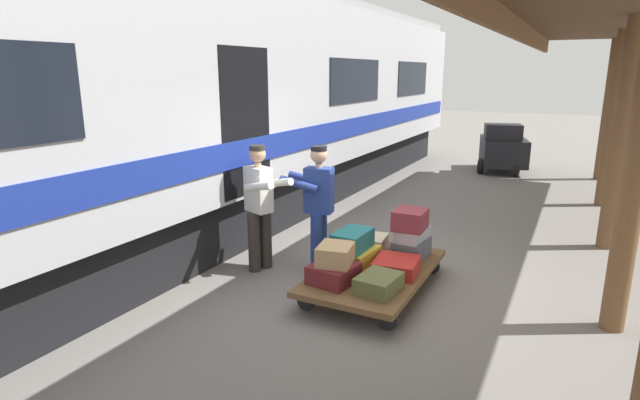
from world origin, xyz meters
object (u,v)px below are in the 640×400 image
Objects in this scene: suitcase_slate_roller at (411,248)px; porter_in_overalls at (317,204)px; porter_by_door at (260,204)px; suitcase_maroon_trunk at (334,273)px; luggage_cart at (375,272)px; suitcase_red_plastic at (396,266)px; suitcase_cream_canvas at (372,243)px; suitcase_burgundy_valise at (410,220)px; suitcase_tan_vintage at (335,255)px; suitcase_teal_softside at (352,240)px; suitcase_yellow_case at (354,257)px; suitcase_olive_duffel at (379,283)px; baggage_tug at (503,149)px; suitcase_gray_aluminum at (412,234)px; train_car at (164,111)px.

porter_in_overalls is at bearing 15.45° from suitcase_slate_roller.
suitcase_maroon_trunk is at bearing 158.82° from porter_by_door.
suitcase_red_plastic reaches higher than luggage_cart.
suitcase_burgundy_valise reaches higher than suitcase_cream_canvas.
suitcase_tan_vintage is 1.24m from suitcase_burgundy_valise.
suitcase_teal_softside is (0.29, 0.04, 0.38)m from luggage_cart.
porter_by_door reaches higher than suitcase_yellow_case.
baggage_tug reaches higher than suitcase_olive_duffel.
suitcase_gray_aluminum is at bearing -164.35° from porter_in_overalls.
train_car is 3.66m from suitcase_yellow_case.
suitcase_tan_vintage is (-0.00, 0.55, 0.21)m from suitcase_yellow_case.
suitcase_yellow_case is at bearing 0.00° from luggage_cart.
train_car is at bearing -4.14° from luggage_cart.
luggage_cart is at bearing 114.96° from suitcase_cream_canvas.
porter_in_overalls is at bearing 26.98° from suitcase_cream_canvas.
suitcase_burgundy_valise is 1.98m from porter_by_door.
train_car is at bearing -4.48° from suitcase_yellow_case.
train_car reaches higher than porter_by_door.
suitcase_olive_duffel is 1.17× the size of suitcase_burgundy_valise.
suitcase_burgundy_valise reaches higher than suitcase_maroon_trunk.
suitcase_yellow_case is at bearing 86.57° from baggage_tug.
train_car is at bearing -13.96° from suitcase_tan_vintage.
suitcase_teal_softside is 0.84m from suitcase_gray_aluminum.
train_car is 3.65m from suitcase_tan_vintage.
baggage_tug is (0.00, -8.18, -0.17)m from suitcase_burgundy_valise.
suitcase_burgundy_valise is (0.02, -0.56, 0.43)m from suitcase_red_plastic.
suitcase_cream_canvas is at bearing -65.04° from suitcase_olive_duffel.
suitcase_maroon_trunk is 1.15× the size of suitcase_tan_vintage.
luggage_cart is at bearing -172.75° from suitcase_teal_softside.
suitcase_teal_softside is 0.29× the size of baggage_tug.
baggage_tug is (-0.25, -8.74, 0.39)m from luggage_cart.
suitcase_gray_aluminum is (-0.54, -1.15, -0.01)m from suitcase_tan_vintage.
suitcase_tan_vintage is at bearing 90.40° from suitcase_yellow_case.
baggage_tug is (0.02, -8.15, 0.03)m from suitcase_gray_aluminum.
suitcase_teal_softside is at bearing 86.51° from baggage_tug.
luggage_cart is 0.72m from suitcase_tan_vintage.
suitcase_cream_canvas is 0.88× the size of suitcase_olive_duffel.
porter_by_door is (-1.90, 0.32, -1.14)m from train_car.
suitcase_tan_vintage is (-0.00, -0.04, 0.22)m from suitcase_maroon_trunk.
suitcase_red_plastic is 0.32× the size of porter_in_overalls.
porter_in_overalls reaches higher than suitcase_yellow_case.
suitcase_slate_roller is at bearing -126.64° from suitcase_burgundy_valise.
suitcase_teal_softside reaches higher than suitcase_yellow_case.
suitcase_olive_duffel reaches higher than luggage_cart.
train_car is 49.40× the size of suitcase_tan_vintage.
porter_in_overalls is at bearing -35.21° from suitcase_olive_duffel.
suitcase_yellow_case is at bearing -107.60° from suitcase_teal_softside.
suitcase_slate_roller is at bearing -115.52° from suitcase_tan_vintage.
baggage_tug is at bearing -93.68° from suitcase_cream_canvas.
porter_by_door is 0.89× the size of baggage_tug.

